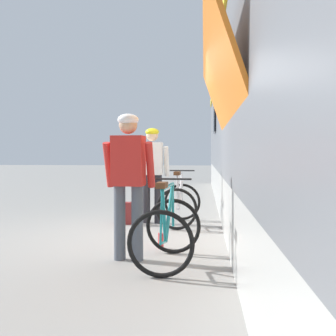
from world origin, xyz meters
name	(u,v)px	position (x,y,z in m)	size (l,w,h in m)	color
ground_plane	(131,236)	(0.00, 0.00, 0.00)	(80.00, 80.00, 0.00)	gray
train_car	(311,113)	(2.93, 0.81, 1.97)	(3.32, 21.13, 3.88)	slate
cyclist_near_in_red	(128,173)	(0.22, -1.38, 1.05)	(0.63, 0.34, 1.76)	#4C515B
cyclist_far_in_white	(152,166)	(0.17, 1.21, 1.05)	(0.61, 0.31, 1.76)	#232328
bicycle_near_teal	(167,230)	(0.71, -1.54, 0.40)	(0.76, 1.11, 0.99)	black
bicycle_far_silver	(180,203)	(0.69, 1.08, 0.40)	(0.75, 1.10, 0.99)	black
backpack_on_platform	(124,213)	(-0.34, 1.06, 0.20)	(0.28, 0.18, 0.40)	maroon
water_bottle_near_the_bikes	(161,241)	(0.55, -0.76, 0.10)	(0.08, 0.08, 0.21)	red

